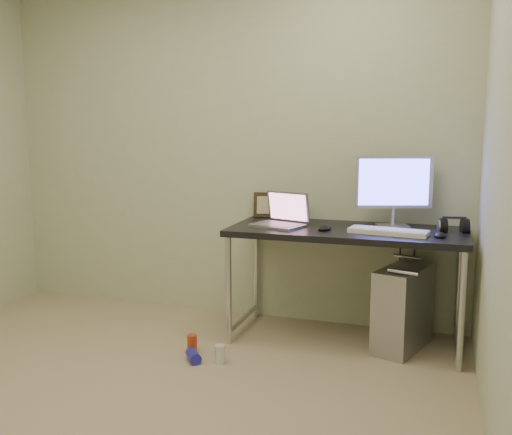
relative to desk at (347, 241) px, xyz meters
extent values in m
plane|color=tan|center=(-0.95, -1.42, -0.67)|extent=(3.50, 3.50, 0.00)
cube|color=beige|center=(-0.95, 0.33, 0.58)|extent=(3.50, 0.02, 2.50)
cube|color=black|center=(0.00, 0.00, 0.06)|extent=(1.49, 0.65, 0.04)
cylinder|color=silver|center=(-0.71, -0.29, -0.31)|extent=(0.04, 0.04, 0.71)
cylinder|color=silver|center=(-0.71, 0.29, -0.31)|extent=(0.04, 0.04, 0.71)
cylinder|color=silver|center=(0.71, -0.29, -0.31)|extent=(0.04, 0.04, 0.71)
cylinder|color=silver|center=(0.71, 0.29, -0.31)|extent=(0.04, 0.04, 0.71)
cylinder|color=silver|center=(-0.71, 0.00, -0.59)|extent=(0.04, 0.57, 0.04)
cylinder|color=silver|center=(0.71, 0.00, -0.59)|extent=(0.04, 0.57, 0.04)
cube|color=#B1B1B6|center=(0.37, -0.01, -0.40)|extent=(0.37, 0.55, 0.53)
cylinder|color=silver|center=(0.37, -0.22, -0.12)|extent=(0.19, 0.08, 0.03)
cylinder|color=silver|center=(0.37, 0.20, -0.12)|extent=(0.19, 0.08, 0.03)
cylinder|color=black|center=(0.32, 0.28, -0.27)|extent=(0.01, 0.16, 0.69)
cylinder|color=black|center=(0.41, 0.26, -0.29)|extent=(0.02, 0.11, 0.71)
cylinder|color=#C23E1C|center=(-0.87, -0.50, -0.61)|extent=(0.08, 0.08, 0.11)
cylinder|color=silver|center=(-0.64, -0.61, -0.61)|extent=(0.08, 0.08, 0.11)
cylinder|color=#2523B6|center=(-0.80, -0.63, -0.63)|extent=(0.13, 0.14, 0.07)
cube|color=silver|center=(-0.44, -0.07, 0.09)|extent=(0.37, 0.31, 0.02)
cube|color=slate|center=(-0.44, -0.07, 0.10)|extent=(0.33, 0.27, 0.00)
cube|color=#96969F|center=(-0.40, 0.05, 0.20)|extent=(0.32, 0.14, 0.20)
cube|color=#78445A|center=(-0.40, 0.04, 0.20)|extent=(0.28, 0.12, 0.18)
cube|color=silver|center=(0.27, 0.15, 0.09)|extent=(0.23, 0.20, 0.01)
cylinder|color=silver|center=(0.27, 0.17, 0.15)|extent=(0.03, 0.03, 0.11)
cube|color=silver|center=(0.27, 0.16, 0.38)|extent=(0.48, 0.19, 0.34)
cube|color=#4A4EF1|center=(0.27, 0.14, 0.38)|extent=(0.43, 0.15, 0.30)
cube|color=white|center=(0.27, -0.10, 0.10)|extent=(0.49, 0.22, 0.03)
ellipsoid|color=black|center=(0.57, -0.13, 0.10)|extent=(0.08, 0.12, 0.04)
ellipsoid|color=black|center=(-0.13, -0.10, 0.10)|extent=(0.11, 0.13, 0.04)
cylinder|color=black|center=(0.58, 0.09, 0.11)|extent=(0.06, 0.12, 0.11)
cylinder|color=black|center=(0.72, 0.09, 0.11)|extent=(0.06, 0.12, 0.11)
cube|color=black|center=(0.65, 0.09, 0.17)|extent=(0.14, 0.04, 0.01)
cube|color=black|center=(-0.61, 0.30, 0.17)|extent=(0.23, 0.11, 0.18)
cylinder|color=silver|center=(-0.34, 0.26, 0.13)|extent=(0.01, 0.01, 0.10)
cylinder|color=white|center=(-0.34, 0.26, 0.19)|extent=(0.05, 0.04, 0.04)
camera|label=1|loc=(0.56, -3.60, 0.72)|focal=40.00mm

